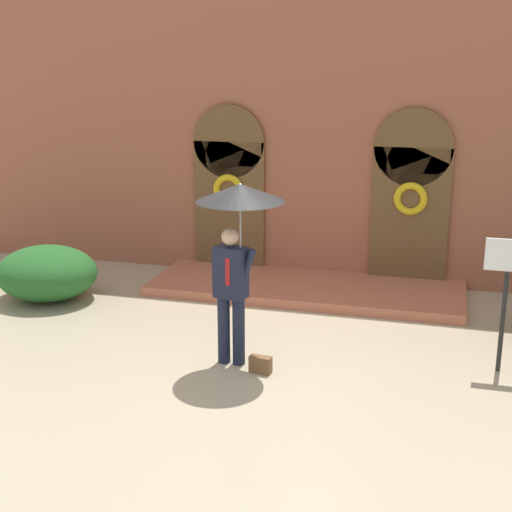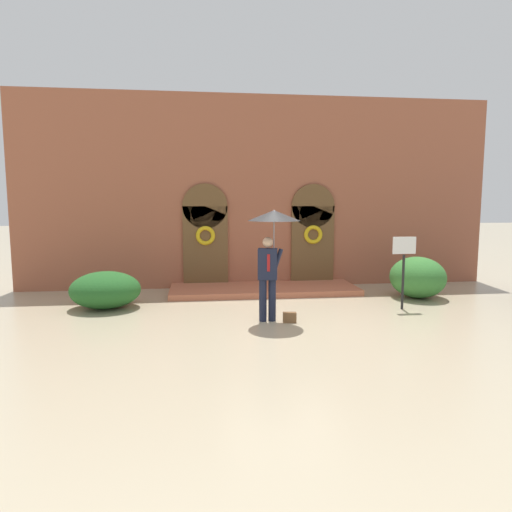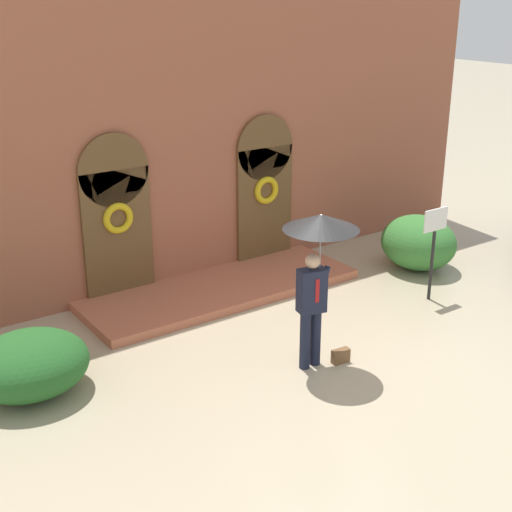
# 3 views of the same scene
# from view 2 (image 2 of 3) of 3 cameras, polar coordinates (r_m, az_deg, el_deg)

# --- Properties ---
(ground_plane) EXTENTS (80.00, 80.00, 0.00)m
(ground_plane) POSITION_cam_2_polar(r_m,az_deg,el_deg) (9.91, 3.50, -8.02)
(ground_plane) COLOR tan
(building_facade) EXTENTS (14.00, 2.30, 5.60)m
(building_facade) POSITION_cam_2_polar(r_m,az_deg,el_deg) (13.68, 0.35, 7.44)
(building_facade) COLOR #9E563D
(building_facade) RESTS_ON ground
(person_with_umbrella) EXTENTS (1.10, 1.10, 2.36)m
(person_with_umbrella) POSITION_cam_2_polar(r_m,az_deg,el_deg) (9.56, 2.06, 3.07)
(person_with_umbrella) COLOR #191E33
(person_with_umbrella) RESTS_ON ground
(handbag) EXTENTS (0.29, 0.15, 0.22)m
(handbag) POSITION_cam_2_polar(r_m,az_deg,el_deg) (9.72, 4.22, -7.67)
(handbag) COLOR brown
(handbag) RESTS_ON ground
(sign_post) EXTENTS (0.56, 0.06, 1.72)m
(sign_post) POSITION_cam_2_polar(r_m,az_deg,el_deg) (11.23, 17.99, -0.54)
(sign_post) COLOR black
(sign_post) RESTS_ON ground
(shrub_left) EXTENTS (1.66, 1.49, 0.88)m
(shrub_left) POSITION_cam_2_polar(r_m,az_deg,el_deg) (11.48, -18.31, -4.04)
(shrub_left) COLOR #235B23
(shrub_left) RESTS_ON ground
(shrub_right) EXTENTS (1.41, 1.57, 1.08)m
(shrub_right) POSITION_cam_2_polar(r_m,az_deg,el_deg) (12.81, 19.54, -2.51)
(shrub_right) COLOR #387A33
(shrub_right) RESTS_ON ground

